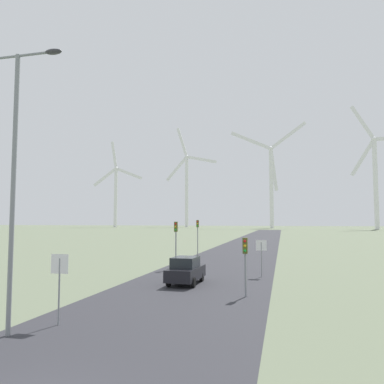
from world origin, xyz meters
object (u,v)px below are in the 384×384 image
at_px(wind_turbine_far_left, 116,190).
at_px(stop_sign_near, 59,275).
at_px(traffic_light_post_near_left, 176,234).
at_px(wind_turbine_center, 271,177).
at_px(streetlamp, 14,156).
at_px(traffic_light_post_mid_left, 198,230).
at_px(car_approaching, 186,270).
at_px(stop_sign_far, 261,251).
at_px(wind_turbine_right, 375,173).
at_px(wind_turbine_left, 187,183).
at_px(traffic_light_post_near_right, 245,253).

bearing_deg(wind_turbine_far_left, stop_sign_near, -65.36).
xyz_separation_m(traffic_light_post_near_left, wind_turbine_center, (3.53, 180.92, 25.44)).
bearing_deg(streetlamp, traffic_light_post_mid_left, 90.33).
bearing_deg(streetlamp, car_approaching, 74.12).
bearing_deg(streetlamp, stop_sign_near, 60.49).
distance_m(stop_sign_near, stop_sign_far, 17.09).
relative_size(streetlamp, stop_sign_far, 3.90).
xyz_separation_m(streetlamp, stop_sign_near, (0.98, 1.73, -4.77)).
bearing_deg(traffic_light_post_near_left, wind_turbine_center, 88.88).
distance_m(traffic_light_post_mid_left, wind_turbine_right, 165.05).
bearing_deg(traffic_light_post_near_left, wind_turbine_far_left, 116.60).
bearing_deg(traffic_light_post_mid_left, wind_turbine_far_left, 117.97).
bearing_deg(wind_turbine_left, traffic_light_post_near_right, -74.72).
relative_size(traffic_light_post_near_right, wind_turbine_far_left, 0.06).
height_order(streetlamp, car_approaching, streetlamp).
height_order(stop_sign_near, traffic_light_post_near_right, traffic_light_post_near_right).
xyz_separation_m(traffic_light_post_near_left, traffic_light_post_mid_left, (-0.90, 12.83, 0.11)).
height_order(stop_sign_near, wind_turbine_right, wind_turbine_right).
height_order(traffic_light_post_near_right, wind_turbine_right, wind_turbine_right).
bearing_deg(wind_turbine_far_left, traffic_light_post_near_left, -63.40).
relative_size(stop_sign_near, wind_turbine_far_left, 0.05).
bearing_deg(traffic_light_post_mid_left, stop_sign_near, -87.85).
distance_m(traffic_light_post_near_right, wind_turbine_right, 185.17).
height_order(car_approaching, wind_turbine_right, wind_turbine_right).
bearing_deg(wind_turbine_center, traffic_light_post_near_left, -91.12).
bearing_deg(wind_turbine_left, traffic_light_post_mid_left, -75.18).
bearing_deg(traffic_light_post_mid_left, wind_turbine_center, 88.49).
distance_m(stop_sign_near, wind_turbine_far_left, 235.39).
xyz_separation_m(car_approaching, wind_turbine_center, (0.65, 188.46, 27.59)).
bearing_deg(stop_sign_near, stop_sign_far, 64.20).
relative_size(car_approaching, wind_turbine_right, 0.07).
bearing_deg(wind_turbine_center, traffic_light_post_mid_left, -91.51).
xyz_separation_m(traffic_light_post_near_right, wind_turbine_left, (-59.59, 218.15, 26.61)).
xyz_separation_m(stop_sign_far, traffic_light_post_mid_left, (-8.61, 15.84, 1.22)).
distance_m(stop_sign_far, traffic_light_post_near_left, 8.35).
xyz_separation_m(wind_turbine_far_left, wind_turbine_right, (151.58, -28.10, 3.44)).
xyz_separation_m(traffic_light_post_near_left, wind_turbine_far_left, (-97.44, 194.58, 21.25)).
xyz_separation_m(stop_sign_far, car_approaching, (-4.83, -4.51, -1.04)).
relative_size(streetlamp, stop_sign_near, 3.76).
height_order(traffic_light_post_near_left, traffic_light_post_near_right, traffic_light_post_near_left).
distance_m(traffic_light_post_near_left, wind_turbine_center, 182.74).
xyz_separation_m(wind_turbine_left, wind_turbine_right, (106.49, -40.81, -1.29)).
height_order(wind_turbine_far_left, wind_turbine_left, wind_turbine_left).
xyz_separation_m(stop_sign_near, stop_sign_far, (7.44, 15.39, -0.07)).
bearing_deg(stop_sign_near, traffic_light_post_near_left, 90.84).
xyz_separation_m(stop_sign_far, wind_turbine_far_left, (-105.15, 197.60, 22.36)).
bearing_deg(traffic_light_post_near_left, wind_turbine_left, 104.17).
distance_m(traffic_light_post_near_left, wind_turbine_far_left, 218.65).
distance_m(stop_sign_near, wind_turbine_right, 194.29).
relative_size(stop_sign_far, car_approaching, 0.67).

